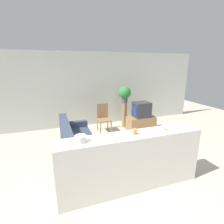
# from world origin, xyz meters

# --- Properties ---
(ground_plane) EXTENTS (14.00, 14.00, 0.00)m
(ground_plane) POSITION_xyz_m (0.00, 0.00, 0.00)
(ground_plane) COLOR beige
(wall_back) EXTENTS (9.00, 0.06, 2.70)m
(wall_back) POSITION_xyz_m (0.00, 3.43, 1.35)
(wall_back) COLOR silver
(wall_back) RESTS_ON ground_plane
(couch) EXTENTS (0.82, 1.93, 0.85)m
(couch) POSITION_xyz_m (-0.76, 1.30, 0.29)
(couch) COLOR #384256
(couch) RESTS_ON ground_plane
(tv_stand) EXTENTS (0.95, 0.50, 0.52)m
(tv_stand) POSITION_xyz_m (1.58, 2.13, 0.26)
(tv_stand) COLOR #9E754C
(tv_stand) RESTS_ON ground_plane
(television) EXTENTS (0.53, 0.47, 0.51)m
(television) POSITION_xyz_m (1.57, 2.13, 0.78)
(television) COLOR #333338
(television) RESTS_ON tv_stand
(wooden_chair) EXTENTS (0.44, 0.44, 0.95)m
(wooden_chair) POSITION_xyz_m (0.38, 2.63, 0.51)
(wooden_chair) COLOR #9E754C
(wooden_chair) RESTS_ON ground_plane
(plant_stand) EXTENTS (0.17, 0.17, 0.93)m
(plant_stand) POSITION_xyz_m (1.21, 2.73, 0.47)
(plant_stand) COLOR #9E754C
(plant_stand) RESTS_ON ground_plane
(potted_plant) EXTENTS (0.44, 0.44, 0.58)m
(potted_plant) POSITION_xyz_m (1.21, 2.73, 1.27)
(potted_plant) COLOR #4C4C51
(potted_plant) RESTS_ON plant_stand
(foreground_counter) EXTENTS (2.67, 0.44, 1.07)m
(foreground_counter) POSITION_xyz_m (0.00, -0.37, 0.53)
(foreground_counter) COLOR white
(foreground_counter) RESTS_ON ground_plane
(decorative_bowl) EXTENTS (0.19, 0.19, 0.15)m
(decorative_bowl) POSITION_xyz_m (-0.90, -0.37, 1.12)
(decorative_bowl) COLOR silver
(decorative_bowl) RESTS_ON foreground_counter
(candle_jar) EXTENTS (0.08, 0.08, 0.10)m
(candle_jar) POSITION_xyz_m (0.05, -0.37, 1.12)
(candle_jar) COLOR #C6844C
(candle_jar) RESTS_ON foreground_counter
(candlestick) EXTENTS (0.07, 0.07, 0.28)m
(candlestick) POSITION_xyz_m (0.69, -0.37, 1.16)
(candlestick) COLOR #B7933D
(candlestick) RESTS_ON foreground_counter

